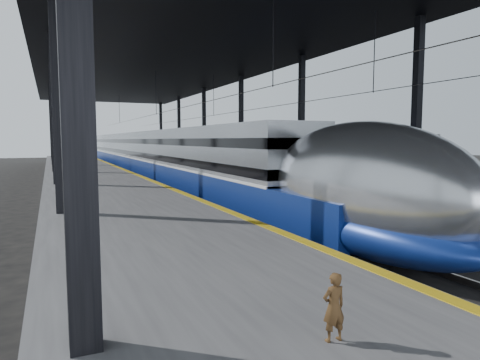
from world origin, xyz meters
TOP-DOWN VIEW (x-y plane):
  - ground at (0.00, 0.00)m, footprint 160.00×160.00m
  - platform at (-3.50, 20.00)m, footprint 6.00×80.00m
  - yellow_strip at (-0.70, 20.00)m, footprint 0.30×80.00m
  - rails at (4.50, 20.00)m, footprint 6.52×80.00m
  - canopy at (1.90, 20.00)m, footprint 18.00×75.00m
  - tgv_train at (2.00, 27.28)m, footprint 2.83×65.20m
  - second_train at (7.00, 29.78)m, footprint 2.62×56.05m
  - child at (-3.09, -6.00)m, footprint 0.31×0.20m

SIDE VIEW (x-z plane):
  - ground at x=0.00m, z-range 0.00..0.00m
  - rails at x=4.50m, z-range 0.00..0.16m
  - platform at x=-3.50m, z-range 0.00..1.00m
  - yellow_strip at x=-0.70m, z-range 1.00..1.01m
  - child at x=-3.09m, z-range 1.00..1.84m
  - second_train at x=7.00m, z-range 0.02..3.64m
  - tgv_train at x=2.00m, z-range -0.13..3.93m
  - canopy at x=1.90m, z-range 4.38..13.85m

